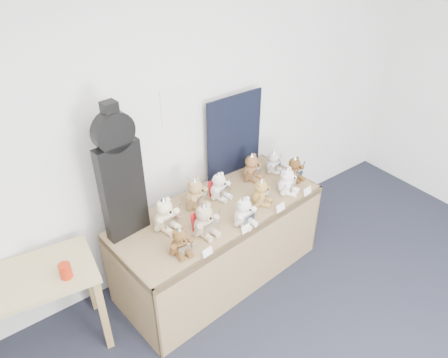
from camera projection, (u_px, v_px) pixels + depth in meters
room_shell at (173, 107)px, 3.27m from camera, size 6.00×6.00×6.00m
display_table at (224, 228)px, 3.51m from camera, size 1.79×0.87×0.72m
side_table at (30, 291)px, 2.92m from camera, size 0.94×0.61×0.73m
guitar_case at (120, 174)px, 2.95m from camera, size 0.32×0.13×1.04m
navy_board at (234, 135)px, 3.71m from camera, size 0.55×0.03×0.73m
red_cup at (65, 271)px, 2.83m from camera, size 0.08×0.08×0.11m
teddy_front_far_left at (181, 242)px, 3.00m from camera, size 0.20×0.17×0.24m
teddy_front_left at (205, 221)px, 3.16m from camera, size 0.24×0.21×0.29m
teddy_front_centre at (244, 212)px, 3.26m from camera, size 0.22×0.18×0.26m
teddy_front_right at (261, 193)px, 3.48m from camera, size 0.20×0.20×0.25m
teddy_front_far_right at (287, 182)px, 3.60m from camera, size 0.22×0.21×0.26m
teddy_front_end at (294, 169)px, 3.77m from camera, size 0.20×0.16×0.24m
teddy_back_left at (165, 215)px, 3.22m from camera, size 0.24×0.21×0.29m
teddy_back_centre_left at (196, 194)px, 3.43m from camera, size 0.24×0.23×0.29m
teddy_back_centre_right at (219, 187)px, 3.54m from camera, size 0.21×0.19×0.26m
teddy_back_right at (252, 168)px, 3.76m from camera, size 0.22×0.20×0.27m
teddy_back_end at (273, 163)px, 3.87m from camera, size 0.19×0.17×0.22m
entry_card_a at (208, 252)px, 3.01m from camera, size 0.08×0.03×0.06m
entry_card_b at (246, 229)px, 3.22m from camera, size 0.09×0.03×0.06m
entry_card_c at (280, 207)px, 3.42m from camera, size 0.09×0.03×0.06m
entry_card_d at (308, 191)px, 3.60m from camera, size 0.09×0.03×0.06m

